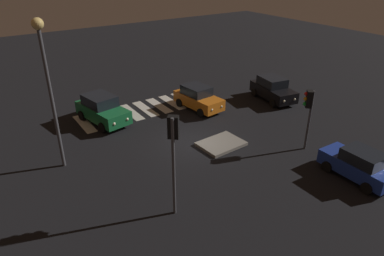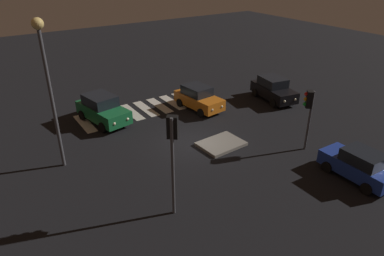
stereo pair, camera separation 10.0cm
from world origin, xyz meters
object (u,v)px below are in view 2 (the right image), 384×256
Objects in this scene: car_blue at (359,165)px; car_green at (102,109)px; traffic_light_north at (173,142)px; traffic_light_west at (309,106)px; traffic_island at (221,144)px; car_orange at (198,98)px; car_black at (273,89)px; street_lamp at (46,71)px.

car_green is at bearing 32.39° from car_blue.
traffic_light_north is (0.75, 10.74, 2.60)m from car_green.
traffic_light_north is (9.19, 0.65, 0.77)m from traffic_light_west.
car_green is at bearing -10.21° from traffic_light_west.
traffic_island is 0.72× the size of car_blue.
car_blue is 0.92× the size of car_orange.
car_black is 1.18× the size of traffic_light_west.
traffic_island is at bearing 22.43° from car_green.
car_green is 0.58× the size of street_lamp.
traffic_island is 5.81m from car_orange.
car_orange is (-2.02, -5.39, 0.76)m from traffic_island.
traffic_light_west is at bearing -22.36° from car_black.
traffic_island is at bearing -15.82° from traffic_light_north.
car_orange is at bearing -110.55° from traffic_island.
traffic_light_north is (7.46, 9.02, 2.67)m from car_orange.
traffic_island is 7.55m from car_blue.
car_black is (-12.60, 3.49, -0.04)m from car_green.
traffic_light_north reaches higher than car_orange.
traffic_light_west is 0.46× the size of street_lamp.
street_lamp is at bearing -19.18° from traffic_island.
car_green reaches higher than car_blue.
traffic_light_west is at bearing -0.38° from car_blue.
traffic_light_west is 0.78× the size of traffic_light_north.
car_blue is at bearing 119.22° from traffic_island.
car_black is (-4.25, -10.18, 0.08)m from car_blue.
car_black is at bearing -21.68° from car_blue.
street_lamp is at bearing 14.08° from traffic_light_west.
traffic_light_west is 13.88m from street_lamp.
traffic_light_west is at bearing 5.49° from car_orange.
car_blue is at bearing 128.54° from traffic_light_west.
car_black is 15.42m from traffic_light_north.
traffic_light_north is at bearing 73.11° from car_blue.
traffic_island is 7.38m from traffic_light_north.
car_black is at bearing 67.08° from car_orange.
car_blue is at bearing -12.75° from car_black.
street_lamp reaches higher than car_blue.
street_lamp is (12.19, -9.52, 4.52)m from car_blue.
street_lamp is (16.44, 0.66, 4.44)m from car_black.
car_orange is 0.91× the size of car_green.
car_blue is 16.02m from car_green.
car_orange is 6.92m from car_green.
car_blue is 1.04× the size of traffic_light_west.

